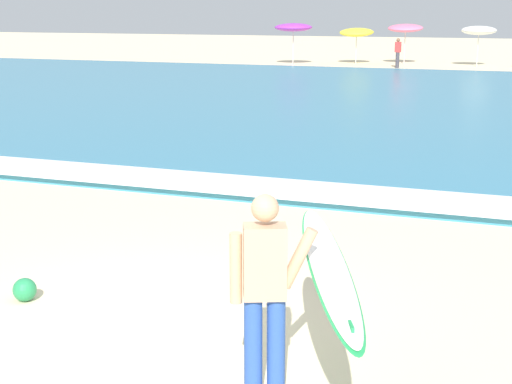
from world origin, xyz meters
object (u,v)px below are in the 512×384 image
(beach_umbrella_3, at_px, (479,31))
(beach_ball, at_px, (25,290))
(beachgoer_near_row_left, at_px, (398,52))
(beach_umbrella_0, at_px, (293,27))
(beach_umbrella_1, at_px, (357,32))
(beach_umbrella_2, at_px, (405,28))
(surfer_with_board, at_px, (297,278))

(beach_umbrella_3, bearing_deg, beach_ball, -92.64)
(beachgoer_near_row_left, height_order, beach_ball, beachgoer_near_row_left)
(beach_umbrella_0, distance_m, beach_umbrella_1, 3.71)
(beach_ball, bearing_deg, beach_umbrella_3, 87.36)
(beach_umbrella_2, xyz_separation_m, beach_umbrella_3, (4.12, -0.61, -0.08))
(surfer_with_board, xyz_separation_m, beach_umbrella_2, (-5.80, 39.43, 0.99))
(beach_ball, bearing_deg, beachgoer_near_row_left, 93.53)
(beachgoer_near_row_left, xyz_separation_m, beach_ball, (2.17, -35.07, -0.71))
(beach_umbrella_1, bearing_deg, beachgoer_near_row_left, -40.02)
(surfer_with_board, bearing_deg, beach_umbrella_0, 107.64)
(beach_umbrella_0, relative_size, beach_umbrella_1, 1.10)
(surfer_with_board, height_order, beach_ball, surfer_with_board)
(beach_umbrella_0, relative_size, beach_ball, 8.93)
(beach_umbrella_1, bearing_deg, beach_ball, -82.41)
(surfer_with_board, relative_size, beach_umbrella_3, 1.17)
(beach_umbrella_1, bearing_deg, surfer_with_board, -77.65)
(beachgoer_near_row_left, bearing_deg, beach_umbrella_3, 35.10)
(beach_umbrella_3, xyz_separation_m, beachgoer_near_row_left, (-3.91, -2.75, -1.10))
(beach_umbrella_0, bearing_deg, beachgoer_near_row_left, -5.83)
(beach_umbrella_2, bearing_deg, surfer_with_board, -81.63)
(beach_umbrella_2, xyz_separation_m, beach_ball, (2.37, -38.43, -1.89))
(beach_umbrella_3, bearing_deg, surfer_with_board, -87.52)
(beach_umbrella_1, bearing_deg, beach_umbrella_0, -151.72)
(beach_umbrella_3, relative_size, beachgoer_near_row_left, 1.40)
(beachgoer_near_row_left, bearing_deg, beach_umbrella_1, 139.98)
(beach_umbrella_1, height_order, beach_umbrella_3, beach_umbrella_3)
(beach_umbrella_1, relative_size, beach_umbrella_3, 0.95)
(beach_umbrella_1, xyz_separation_m, beach_umbrella_3, (6.73, 0.38, 0.16))
(beach_umbrella_1, relative_size, beach_umbrella_2, 0.91)
(surfer_with_board, relative_size, beachgoer_near_row_left, 1.64)
(surfer_with_board, bearing_deg, beach_ball, 163.73)
(beach_umbrella_0, xyz_separation_m, beach_umbrella_2, (5.87, 2.74, -0.06))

